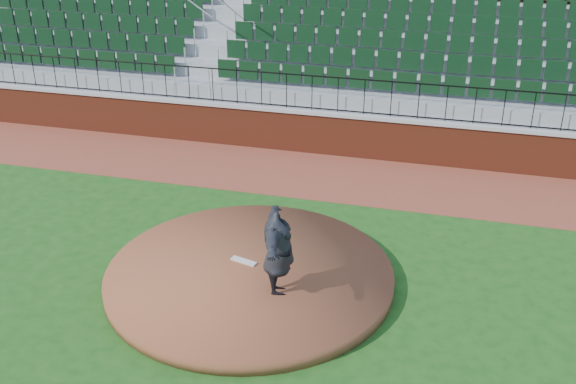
% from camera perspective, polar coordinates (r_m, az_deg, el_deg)
% --- Properties ---
extents(ground, '(90.00, 90.00, 0.00)m').
position_cam_1_polar(ground, '(14.09, -1.58, -7.34)').
color(ground, '#1B4C15').
rests_on(ground, ground).
extents(warning_track, '(34.00, 3.20, 0.01)m').
position_cam_1_polar(warning_track, '(18.70, 3.08, 1.43)').
color(warning_track, brown).
rests_on(warning_track, ground).
extents(field_wall, '(34.00, 0.35, 1.20)m').
position_cam_1_polar(field_wall, '(19.92, 4.09, 4.81)').
color(field_wall, maroon).
rests_on(field_wall, ground).
extents(wall_cap, '(34.00, 0.45, 0.10)m').
position_cam_1_polar(wall_cap, '(19.70, 4.15, 6.58)').
color(wall_cap, '#B7B7B7').
rests_on(wall_cap, field_wall).
extents(wall_railing, '(34.00, 0.05, 1.00)m').
position_cam_1_polar(wall_railing, '(19.53, 4.20, 8.10)').
color(wall_railing, black).
rests_on(wall_railing, wall_cap).
extents(seating_stands, '(34.00, 5.10, 4.60)m').
position_cam_1_polar(seating_stands, '(21.98, 5.64, 11.40)').
color(seating_stands, gray).
rests_on(seating_stands, ground).
extents(concourse_wall, '(34.00, 0.50, 5.50)m').
position_cam_1_polar(concourse_wall, '(24.58, 6.83, 13.94)').
color(concourse_wall, maroon).
rests_on(concourse_wall, ground).
extents(pitchers_mound, '(5.85, 5.85, 0.25)m').
position_cam_1_polar(pitchers_mound, '(14.01, -3.22, -6.97)').
color(pitchers_mound, brown).
rests_on(pitchers_mound, ground).
extents(pitching_rubber, '(0.59, 0.29, 0.04)m').
position_cam_1_polar(pitching_rubber, '(14.21, -3.72, -5.79)').
color(pitching_rubber, silver).
rests_on(pitching_rubber, pitchers_mound).
extents(pitcher, '(1.08, 2.21, 1.73)m').
position_cam_1_polar(pitcher, '(12.80, -0.81, -5.13)').
color(pitcher, black).
rests_on(pitcher, pitchers_mound).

